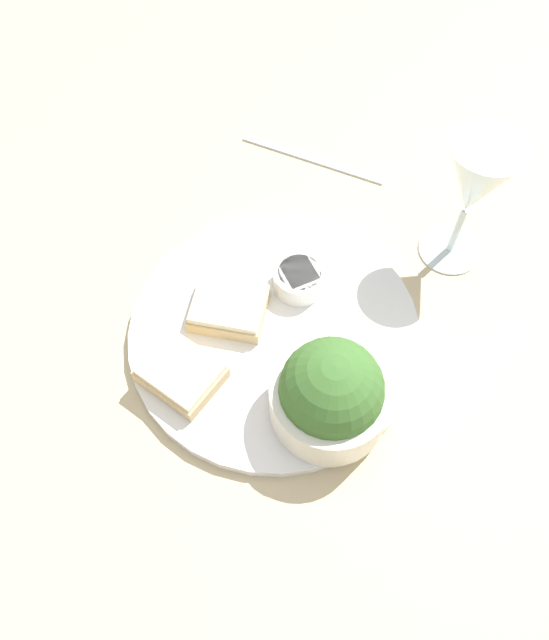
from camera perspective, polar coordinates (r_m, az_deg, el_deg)
ground_plane at (r=0.69m, az=-0.00°, el=-1.41°), size 4.00×4.00×0.00m
dinner_plate at (r=0.68m, az=-0.00°, el=-1.13°), size 0.32×0.32×0.01m
salad_bowl at (r=0.60m, az=5.15°, el=-6.76°), size 0.12×0.12×0.10m
sauce_ramekin at (r=0.69m, az=2.28°, el=3.86°), size 0.06×0.06×0.03m
cheese_toast_near at (r=0.68m, az=-4.22°, el=1.18°), size 0.09×0.08×0.03m
cheese_toast_far at (r=0.64m, az=-8.56°, el=-4.81°), size 0.10×0.10×0.03m
wine_glass at (r=0.69m, az=17.92°, el=11.76°), size 0.08×0.08×0.17m
fork at (r=0.84m, az=3.44°, el=14.51°), size 0.18×0.10×0.01m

